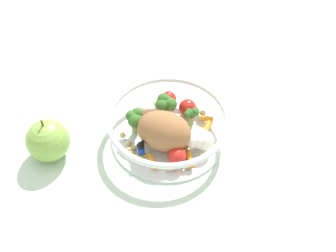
% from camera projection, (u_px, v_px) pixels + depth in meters
% --- Properties ---
extents(ground_plane, '(2.40, 2.40, 0.00)m').
position_uv_depth(ground_plane, '(163.00, 136.00, 0.73)').
color(ground_plane, silver).
extents(food_container, '(0.22, 0.22, 0.08)m').
position_uv_depth(food_container, '(169.00, 127.00, 0.70)').
color(food_container, white).
rests_on(food_container, ground_plane).
extents(loose_apple, '(0.07, 0.07, 0.09)m').
position_uv_depth(loose_apple, '(48.00, 140.00, 0.67)').
color(loose_apple, '#8CB74C').
rests_on(loose_apple, ground_plane).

